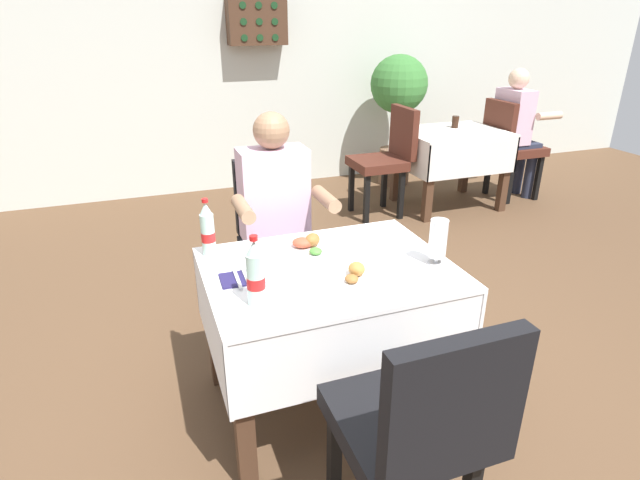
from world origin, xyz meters
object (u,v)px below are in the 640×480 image
chair_near_camera_side (418,425)px  cola_bottle_primary (256,275)px  seated_diner_far (277,217)px  cola_bottle_secondary (208,231)px  wall_bottle_rack (257,22)px  beer_glass_left (438,242)px  napkin_cutlery_set (242,278)px  background_patron (516,127)px  background_chair_left (387,155)px  background_table_tumbler (455,122)px  main_dining_table (328,303)px  chair_far_diner_seat (279,235)px  plate_far_diner (308,247)px  potted_plant_corner (398,99)px  background_dining_table (451,151)px  plate_near_camera (359,278)px  background_chair_right (510,144)px

chair_near_camera_side → cola_bottle_primary: (-0.36, 0.58, 0.29)m
seated_diner_far → cola_bottle_secondary: (-0.42, -0.39, 0.13)m
wall_bottle_rack → beer_glass_left: bearing=-91.7°
seated_diner_far → napkin_cutlery_set: bearing=-116.6°
cola_bottle_secondary → background_patron: background_patron is taller
background_chair_left → background_table_tumbler: 0.80m
chair_near_camera_side → background_table_tumbler: bearing=55.1°
chair_near_camera_side → cola_bottle_secondary: size_ratio=3.71×
background_table_tumbler → wall_bottle_rack: bearing=146.8°
main_dining_table → napkin_cutlery_set: napkin_cutlery_set is taller
chair_far_diner_seat → seated_diner_far: bearing=-108.5°
napkin_cutlery_set → wall_bottle_rack: wall_bottle_rack is taller
chair_far_diner_seat → wall_bottle_rack: 2.86m
main_dining_table → wall_bottle_rack: 3.59m
chair_far_diner_seat → chair_near_camera_side: size_ratio=1.00×
cola_bottle_primary → cola_bottle_secondary: size_ratio=1.05×
plate_far_diner → background_table_tumbler: size_ratio=2.25×
background_chair_left → potted_plant_corner: (0.52, 0.81, 0.35)m
background_patron → chair_far_diner_seat: bearing=-153.0°
cola_bottle_secondary → background_patron: (3.24, 1.92, -0.13)m
cola_bottle_primary → background_table_tumbler: size_ratio=2.49×
background_patron → beer_glass_left: bearing=-135.1°
seated_diner_far → background_table_tumbler: size_ratio=11.45×
main_dining_table → background_dining_table: 3.03m
plate_near_camera → cola_bottle_secondary: (-0.52, 0.46, 0.10)m
chair_near_camera_side → background_dining_table: (2.07, 2.99, -0.01)m
seated_diner_far → background_table_tumbler: 2.74m
main_dining_table → potted_plant_corner: size_ratio=0.77×
chair_near_camera_side → background_chair_left: bearing=64.9°
cola_bottle_primary → background_dining_table: cola_bottle_primary is taller
cola_bottle_secondary → background_table_tumbler: size_ratio=2.38×
cola_bottle_secondary → wall_bottle_rack: size_ratio=0.47×
plate_near_camera → cola_bottle_secondary: bearing=138.4°
plate_far_diner → napkin_cutlery_set: plate_far_diner is taller
background_dining_table → background_chair_right: (0.67, 0.00, 0.01)m
plate_far_diner → napkin_cutlery_set: size_ratio=1.29×
background_dining_table → wall_bottle_rack: wall_bottle_rack is taller
chair_near_camera_side → background_table_tumbler: 3.79m
main_dining_table → wall_bottle_rack: size_ratio=1.85×
plate_near_camera → plate_far_diner: plate_far_diner is taller
plate_far_diner → cola_bottle_secondary: 0.45m
chair_far_diner_seat → chair_near_camera_side: bearing=-90.0°
cola_bottle_secondary → background_dining_table: bearing=37.2°
seated_diner_far → beer_glass_left: (0.48, -0.81, 0.12)m
chair_near_camera_side → background_patron: bearing=47.0°
cola_bottle_primary → wall_bottle_rack: wall_bottle_rack is taller
cola_bottle_primary → background_table_tumbler: 3.56m
chair_far_diner_seat → background_chair_left: bearing=45.5°
background_chair_left → background_chair_right: same height
plate_far_diner → wall_bottle_rack: bearing=79.8°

